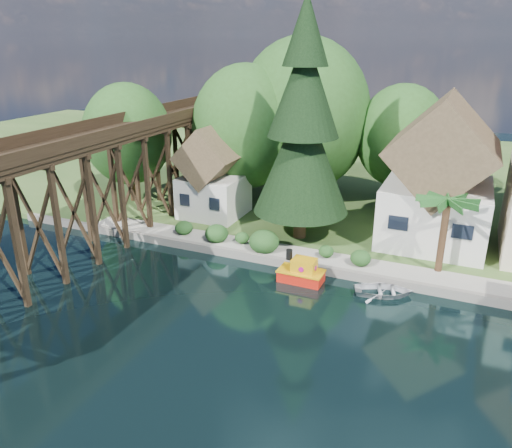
# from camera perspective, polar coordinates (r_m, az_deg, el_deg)

# --- Properties ---
(ground) EXTENTS (140.00, 140.00, 0.00)m
(ground) POSITION_cam_1_polar(r_m,az_deg,el_deg) (28.07, 1.38, -12.17)
(ground) COLOR black
(ground) RESTS_ON ground
(bank) EXTENTS (140.00, 52.00, 0.50)m
(bank) POSITION_cam_1_polar(r_m,az_deg,el_deg) (58.49, 14.14, 5.31)
(bank) COLOR #2F4F1F
(bank) RESTS_ON ground
(seawall) EXTENTS (60.00, 0.40, 0.62)m
(seawall) POSITION_cam_1_polar(r_m,az_deg,el_deg) (33.73, 12.96, -6.10)
(seawall) COLOR slate
(seawall) RESTS_ON ground
(promenade) EXTENTS (50.00, 2.60, 0.06)m
(promenade) POSITION_cam_1_polar(r_m,az_deg,el_deg) (34.57, 16.67, -5.38)
(promenade) COLOR gray
(promenade) RESTS_ON bank
(trestle_bridge) EXTENTS (4.12, 44.18, 9.30)m
(trestle_bridge) POSITION_cam_1_polar(r_m,az_deg,el_deg) (37.98, -18.40, 4.59)
(trestle_bridge) COLOR black
(trestle_bridge) RESTS_ON ground
(house_left) EXTENTS (7.64, 8.64, 11.02)m
(house_left) POSITION_cam_1_polar(r_m,az_deg,el_deg) (39.21, 20.14, 4.55)
(house_left) COLOR silver
(house_left) RESTS_ON bank
(shed) EXTENTS (5.09, 5.40, 7.85)m
(shed) POSITION_cam_1_polar(r_m,az_deg,el_deg) (42.93, -4.89, 5.28)
(shed) COLOR silver
(shed) RESTS_ON bank
(bg_trees) EXTENTS (49.90, 13.30, 10.57)m
(bg_trees) POSITION_cam_1_polar(r_m,az_deg,el_deg) (44.51, 13.26, 9.94)
(bg_trees) COLOR #382314
(bg_trees) RESTS_ON bank
(shrubs) EXTENTS (15.76, 2.47, 1.70)m
(shrubs) POSITION_cam_1_polar(r_m,az_deg,el_deg) (36.66, 0.21, -1.71)
(shrubs) COLOR #1A3F16
(shrubs) RESTS_ON bank
(conifer) EXTENTS (7.16, 7.16, 17.62)m
(conifer) POSITION_cam_1_polar(r_m,az_deg,el_deg) (36.77, 5.40, 10.88)
(conifer) COLOR #382314
(conifer) RESTS_ON bank
(palm_tree) EXTENTS (4.98, 4.98, 5.44)m
(palm_tree) POSITION_cam_1_polar(r_m,az_deg,el_deg) (33.88, 21.04, 2.17)
(palm_tree) COLOR #382314
(palm_tree) RESTS_ON bank
(tugboat) EXTENTS (3.00, 1.67, 2.16)m
(tugboat) POSITION_cam_1_polar(r_m,az_deg,el_deg) (33.07, 5.24, -5.54)
(tugboat) COLOR red
(tugboat) RESTS_ON ground
(boat_white_a) EXTENTS (4.26, 3.59, 0.75)m
(boat_white_a) POSITION_cam_1_polar(r_m,az_deg,el_deg) (32.44, 14.41, -7.24)
(boat_white_a) COLOR silver
(boat_white_a) RESTS_ON ground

